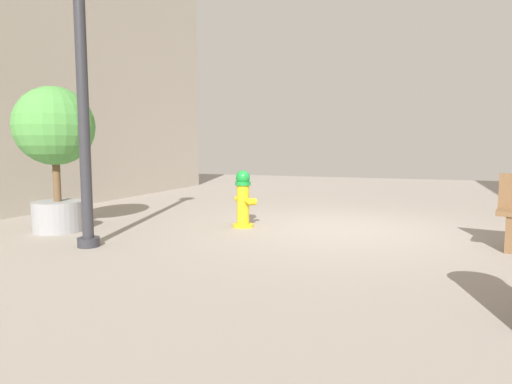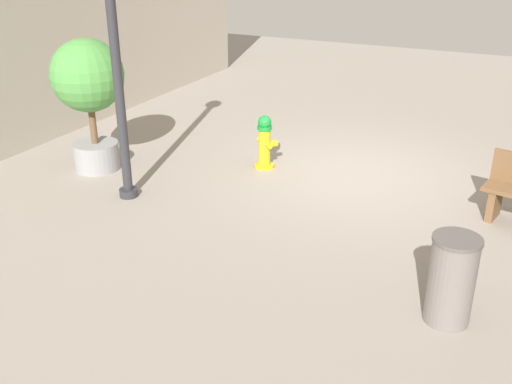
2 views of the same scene
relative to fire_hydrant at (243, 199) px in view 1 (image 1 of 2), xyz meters
The scene contains 4 objects.
ground_plane 1.62m from the fire_hydrant, 167.31° to the right, with size 23.40×23.40×0.00m, color gray.
fire_hydrant is the anchor object (origin of this frame).
planter_tree 2.99m from the fire_hydrant, 27.12° to the left, with size 1.17×1.17×2.18m.
street_lamp 3.12m from the fire_hydrant, 55.72° to the left, with size 0.36×0.36×3.92m.
Camera 1 is at (-1.10, 6.83, 1.29)m, focal length 30.97 mm.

